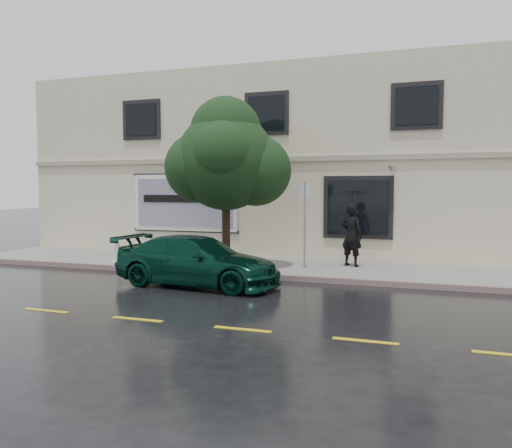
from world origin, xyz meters
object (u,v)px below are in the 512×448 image
(street_tree, at_px, (226,161))
(fire_hydrant, at_px, (117,252))
(car, at_px, (197,261))
(pedestrian, at_px, (352,235))

(street_tree, xyz_separation_m, fire_hydrant, (-3.64, -0.40, -2.86))
(street_tree, relative_size, fire_hydrant, 5.99)
(car, xyz_separation_m, pedestrian, (3.54, 3.71, 0.47))
(pedestrian, relative_size, street_tree, 0.41)
(car, relative_size, fire_hydrant, 5.70)
(street_tree, bearing_deg, fire_hydrant, -173.73)
(street_tree, distance_m, fire_hydrant, 4.64)
(car, distance_m, street_tree, 3.49)
(pedestrian, height_order, street_tree, street_tree)
(fire_hydrant, bearing_deg, street_tree, 22.66)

